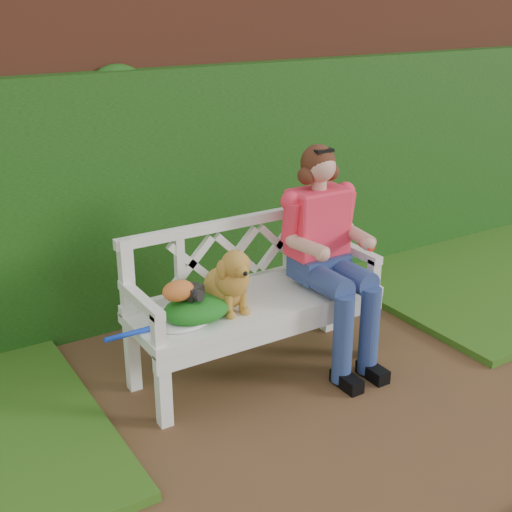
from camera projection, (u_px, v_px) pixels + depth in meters
ground at (340, 416)px, 3.71m from camera, size 60.00×60.00×0.00m
brick_wall at (178, 151)px, 4.82m from camera, size 10.00×0.30×2.20m
ivy_hedge at (194, 193)px, 4.73m from camera, size 10.00×0.18×1.70m
grass_right at (502, 270)px, 5.60m from camera, size 2.60×2.00×0.05m
garden_bench at (256, 336)px, 4.07m from camera, size 1.60×0.66×0.48m
seated_woman at (321, 260)px, 4.13m from camera, size 0.75×0.86×1.27m
dog at (227, 277)px, 3.80m from camera, size 0.28×0.37×0.38m
tennis_racket at (176, 322)px, 3.68m from camera, size 0.66×0.39×0.03m
green_bag at (196, 309)px, 3.71m from camera, size 0.43×0.37×0.13m
camera_item at (193, 292)px, 3.68m from camera, size 0.12×0.11×0.07m
baseball_glove at (178, 291)px, 3.64m from camera, size 0.20×0.17×0.11m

